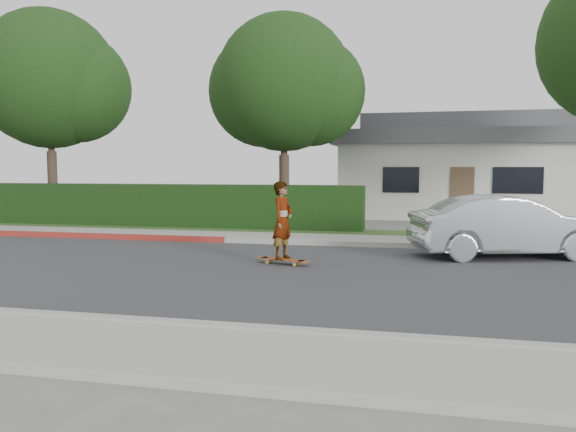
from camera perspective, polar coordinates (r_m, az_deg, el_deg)
name	(u,v)px	position (r m, az deg, el deg)	size (l,w,h in m)	color
ground	(115,267)	(12.27, -17.14, -4.94)	(120.00, 120.00, 0.00)	slate
road	(115,266)	(12.27, -17.15, -4.91)	(60.00, 8.00, 0.01)	#2D2D30
curb_far	(192,239)	(15.90, -9.75, -2.32)	(60.00, 0.20, 0.15)	#9E9E99
curb_red_section	(35,234)	(18.40, -24.29, -1.71)	(12.00, 0.21, 0.15)	maroon
sidewalk_far	(204,236)	(16.73, -8.57, -2.01)	(60.00, 1.60, 0.12)	gray
planting_strip	(222,230)	(18.22, -6.73, -1.46)	(60.00, 1.60, 0.10)	#2D4C1E
hedge	(145,206)	(19.90, -14.33, 0.98)	(15.00, 1.00, 1.50)	black
tree_left	(52,84)	(23.70, -22.85, 12.29)	(5.99, 5.21, 8.00)	#33261C
tree_center	(285,88)	(20.38, -0.32, 12.92)	(5.66, 4.84, 7.44)	#33261C
house	(460,167)	(26.52, 17.06, 4.75)	(10.60, 8.60, 4.30)	beige
skateboard	(283,260)	(11.92, -0.54, -4.47)	(1.25, 0.56, 0.11)	#BA8333
skateboarder	(283,220)	(11.82, -0.54, -0.45)	(0.60, 0.39, 1.64)	white
car_silver	(508,227)	(13.78, 21.46, -1.01)	(1.51, 4.33, 1.43)	#ADAEB4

